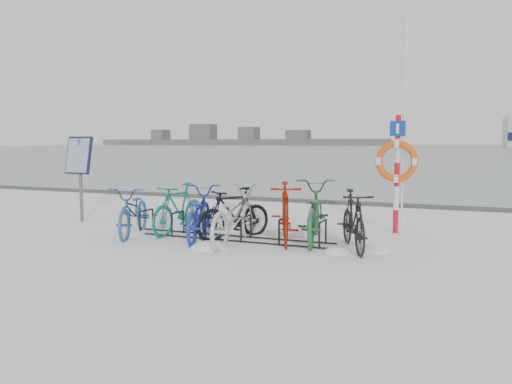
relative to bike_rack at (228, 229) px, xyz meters
name	(u,v)px	position (x,y,z in m)	size (l,w,h in m)	color
ground	(228,239)	(0.00, 0.00, -0.18)	(900.00, 900.00, 0.00)	white
ice_sheet	(446,148)	(0.00, 155.00, -0.17)	(400.00, 298.00, 0.02)	#A1B0B6
quay_edge	(314,201)	(0.00, 5.90, -0.13)	(400.00, 0.25, 0.10)	#3F3F42
bike_rack	(228,229)	(0.00, 0.00, 0.00)	(4.00, 0.48, 0.46)	black
info_board	(79,161)	(-3.95, 0.56, 1.20)	(0.64, 0.24, 1.92)	#595B5E
lifebuoy_station	(397,162)	(2.81, 1.73, 1.23)	(0.81, 0.23, 4.21)	red
shoreline	(230,140)	(-122.02, 260.00, 2.61)	(180.00, 12.00, 9.50)	#515151
bike_0	(134,209)	(-1.89, -0.27, 0.31)	(0.66, 1.89, 0.99)	#29538D
bike_1	(179,207)	(-1.17, 0.20, 0.33)	(0.48, 1.70, 1.02)	#17735A
bike_2	(198,211)	(-0.54, -0.16, 0.33)	(0.67, 1.93, 1.01)	#1E2C9D
bike_3	(234,212)	(0.07, 0.13, 0.31)	(0.47, 1.65, 0.99)	black
bike_4	(234,213)	(0.26, -0.29, 0.36)	(0.72, 2.06, 1.08)	#B8BBC1
bike_5	(285,211)	(1.05, 0.18, 0.38)	(0.52, 1.85, 1.11)	#971706
bike_6	(313,210)	(1.51, 0.44, 0.38)	(0.75, 2.14, 1.12)	#275B39
bike_7	(353,219)	(2.33, -0.01, 0.34)	(0.49, 1.73, 1.04)	black
snow_drifts	(230,240)	(0.10, -0.13, -0.18)	(5.86, 2.20, 0.23)	white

